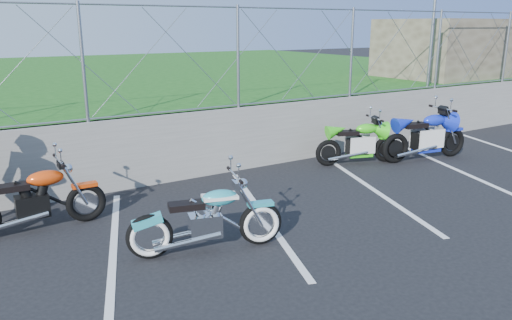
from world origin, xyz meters
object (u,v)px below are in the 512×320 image
cruiser_turquoise (208,222)px  sportbike_blue (426,138)px  sportbike_green (359,144)px  naked_orange (36,202)px

cruiser_turquoise → sportbike_blue: size_ratio=0.93×
sportbike_green → sportbike_blue: size_ratio=0.85×
sportbike_green → sportbike_blue: bearing=-1.8°
cruiser_turquoise → sportbike_green: (4.72, 2.18, 0.01)m
sportbike_green → cruiser_turquoise: bearing=-137.7°
sportbike_green → sportbike_blue: 1.60m
cruiser_turquoise → naked_orange: size_ratio=0.99×
naked_orange → sportbike_green: bearing=3.0°
sportbike_blue → sportbike_green: bearing=171.0°
naked_orange → sportbike_blue: 8.05m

